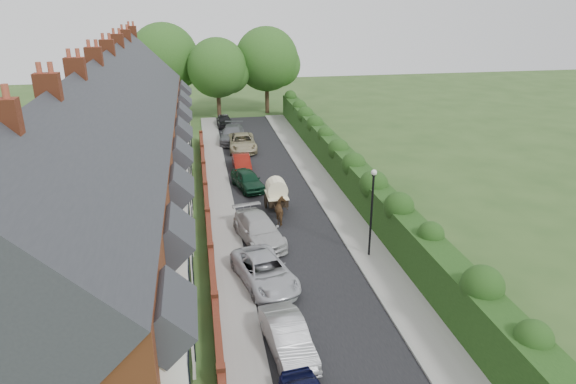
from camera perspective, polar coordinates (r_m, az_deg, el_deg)
name	(u,v)px	position (r m, az deg, el deg)	size (l,w,h in m)	color
ground	(328,302)	(25.28, 4.43, -12.04)	(140.00, 140.00, 0.00)	#2D4C1E
road	(280,212)	(34.69, -0.88, -2.28)	(6.00, 58.00, 0.02)	black
pavement_hedge_side	(339,208)	(35.50, 5.67, -1.73)	(2.20, 58.00, 0.12)	#9C9993
pavement_house_side	(223,216)	(34.31, -7.24, -2.64)	(1.70, 58.00, 0.12)	#9C9993
kerb_hedge_side	(324,209)	(35.24, 4.02, -1.85)	(0.18, 58.00, 0.13)	gray
kerb_house_side	(235,215)	(34.35, -5.91, -2.55)	(0.18, 58.00, 0.13)	gray
hedge	(365,185)	(35.45, 8.56, 0.78)	(2.10, 58.00, 2.85)	#173510
terrace_row	(110,162)	(32.23, -19.15, 3.12)	(9.05, 40.50, 11.50)	brown
garden_wall_row	(208,217)	(33.21, -8.89, -2.81)	(0.35, 40.35, 1.10)	brown
lamppost	(372,202)	(28.06, 9.33, -1.14)	(0.32, 0.32, 5.16)	black
tree_far_left	(220,69)	(61.09, -7.54, 13.38)	(7.14, 6.80, 9.29)	#332316
tree_far_right	(270,61)	(63.57, -2.06, 14.39)	(7.98, 7.60, 10.31)	#332316
tree_far_back	(168,59)	(63.96, -13.22, 14.18)	(8.40, 8.00, 10.82)	#332316
car_silver_a	(288,337)	(21.80, -0.03, -15.81)	(1.49, 4.27, 1.41)	#99999D
car_silver_b	(265,271)	(26.24, -2.59, -8.81)	(2.36, 5.12, 1.42)	silver
car_white	(259,230)	(30.52, -3.25, -4.19)	(2.13, 5.25, 1.52)	#B9B9B9
car_green	(248,180)	(38.78, -4.51, 1.35)	(1.68, 4.16, 1.42)	#0E311E
car_red	(242,162)	(43.11, -5.17, 3.29)	(1.36, 3.89, 1.28)	maroon
car_beige	(242,142)	(48.64, -5.12, 5.51)	(2.49, 5.39, 1.50)	tan
car_grey	(232,134)	(51.59, -6.20, 6.43)	(2.22, 5.46, 1.58)	slate
car_black	(224,121)	(57.81, -7.10, 7.86)	(1.55, 3.84, 1.31)	black
horse	(281,211)	(32.95, -0.74, -2.16)	(0.83, 1.81, 1.53)	brown
horse_cart	(277,192)	(34.53, -1.28, -0.05)	(1.45, 3.20, 2.31)	black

